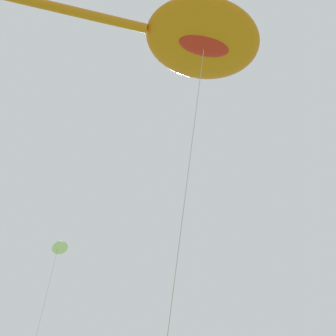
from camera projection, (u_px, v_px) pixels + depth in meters
name	position (u px, v px, depth m)	size (l,w,h in m)	color
big_show_kite	(198.00, 39.00, 18.18)	(9.22, 9.98, 19.31)	orange
small_kite_streamer_purple	(59.00, 244.00, 24.54)	(3.36, 3.05, 16.34)	white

